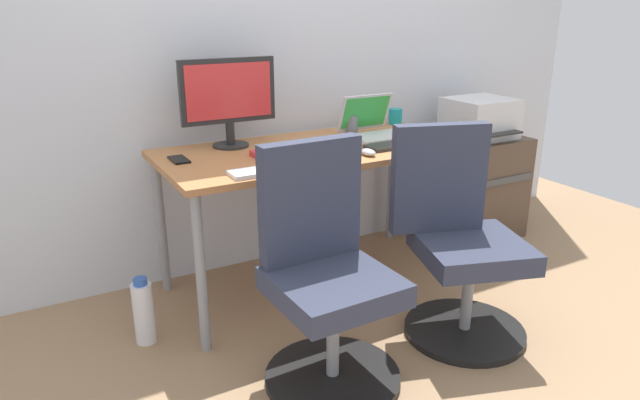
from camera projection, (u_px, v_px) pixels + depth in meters
ground_plane at (315, 282)px, 3.07m from camera, size 5.28×5.28×0.00m
back_wall at (274, 28)px, 3.02m from camera, size 4.40×0.04×2.60m
desk at (315, 161)px, 2.85m from camera, size 1.53×0.73×0.74m
office_chair_left at (325, 278)px, 2.19m from camera, size 0.54×0.54×0.94m
office_chair_right at (459, 244)px, 2.50m from camera, size 0.56×0.56×0.94m
side_cabinet at (473, 186)px, 3.63m from camera, size 0.56×0.45×0.64m
printer at (480, 118)px, 3.48m from camera, size 0.38×0.40×0.24m
water_bottle_on_floor at (144, 312)px, 2.49m from camera, size 0.09×0.09×0.31m
desktop_monitor at (228, 96)px, 2.77m from camera, size 0.48×0.18×0.43m
open_laptop at (374, 127)px, 3.05m from camera, size 0.31×0.30×0.22m
keyboard_by_monitor at (269, 170)px, 2.41m from camera, size 0.34×0.12×0.02m
keyboard_by_laptop at (398, 145)px, 2.84m from camera, size 0.34×0.12×0.02m
mouse_by_monitor at (351, 157)px, 2.59m from camera, size 0.06×0.10×0.03m
mouse_by_laptop at (368, 152)px, 2.67m from camera, size 0.06×0.10×0.03m
coffee_mug at (395, 116)px, 3.37m from camera, size 0.08×0.08×0.09m
pen_cup at (351, 124)px, 3.11m from camera, size 0.07×0.07×0.10m
phone_near_monitor at (179, 160)px, 2.59m from camera, size 0.07×0.14×0.01m
phone_near_laptop at (433, 140)px, 2.97m from camera, size 0.07×0.14×0.01m
notebook at (276, 154)px, 2.66m from camera, size 0.21×0.15×0.03m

